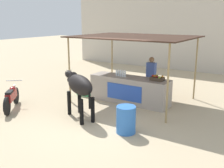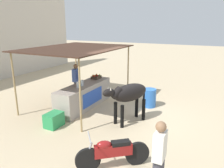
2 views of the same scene
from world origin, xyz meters
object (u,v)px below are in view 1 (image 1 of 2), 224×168
vendor_behind_counter (151,78)px  cooler_box (86,89)px  fruit_crate (157,78)px  stall_counter (129,90)px  motorcycle_parked (12,97)px  water_barrel (126,120)px  cow (79,86)px

vendor_behind_counter → cooler_box: (-2.50, -0.85, -0.61)m
fruit_crate → cooler_box: size_ratio=0.73×
fruit_crate → vendor_behind_counter: (-0.54, 0.70, -0.19)m
stall_counter → vendor_behind_counter: 0.98m
vendor_behind_counter → cooler_box: 2.71m
fruit_crate → motorcycle_parked: 5.06m
cooler_box → motorcycle_parked: (-1.07, -2.73, 0.19)m
fruit_crate → motorcycle_parked: size_ratio=0.30×
fruit_crate → water_barrel: size_ratio=0.58×
vendor_behind_counter → motorcycle_parked: size_ratio=1.14×
stall_counter → cooler_box: 2.01m
cow → motorcycle_parked: size_ratio=1.24×
fruit_crate → cow: bearing=-125.7°
vendor_behind_counter → water_barrel: (0.72, -3.14, -0.47)m
water_barrel → cow: 1.91m
vendor_behind_counter → water_barrel: size_ratio=2.18×
stall_counter → cooler_box: (-1.99, -0.10, -0.24)m
cooler_box → vendor_behind_counter: bearing=18.8°
cow → cooler_box: bearing=124.4°
stall_counter → motorcycle_parked: size_ratio=2.08×
stall_counter → cow: cow is taller
water_barrel → motorcycle_parked: motorcycle_parked is taller
cooler_box → motorcycle_parked: size_ratio=0.42×
stall_counter → cooler_box: size_ratio=5.00×
vendor_behind_counter → cow: vendor_behind_counter is taller
fruit_crate → stall_counter: bearing=-176.9°
vendor_behind_counter → motorcycle_parked: bearing=-134.9°
stall_counter → vendor_behind_counter: bearing=55.9°
water_barrel → cow: cow is taller
water_barrel → motorcycle_parked: bearing=-174.2°
cooler_box → water_barrel: bearing=-35.5°
vendor_behind_counter → cow: size_ratio=0.92×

